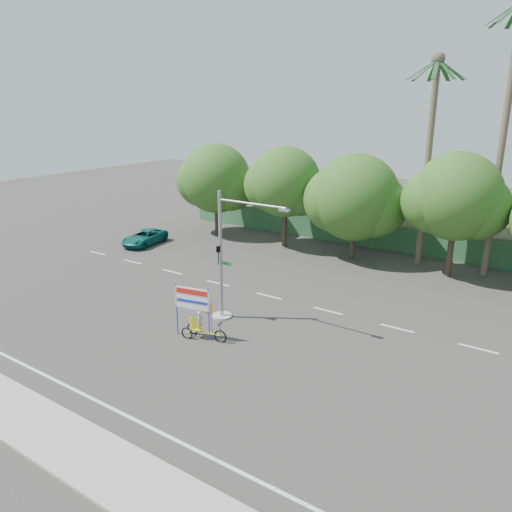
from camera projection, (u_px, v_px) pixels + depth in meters
The scene contains 14 objects.
ground at pixel (211, 359), 22.99m from camera, with size 120.00×120.00×0.00m, color #33302D.
sidewalk_near at pixel (72, 446), 17.06m from camera, with size 50.00×2.40×0.12m, color gray.
fence at pixel (382, 237), 39.64m from camera, with size 38.00×0.08×2.00m, color #336B3D.
building_left at pixel (301, 202), 48.28m from camera, with size 12.00×8.00×4.00m, color #BAAE93.
building_right at pixel (503, 230), 38.64m from camera, with size 14.00×8.00×3.60m, color #BAAE93.
tree_far_left at pixel (216, 181), 43.34m from camera, with size 7.14×6.00×7.96m.
tree_left at pixel (285, 184), 39.48m from camera, with size 6.66×5.60×8.07m.
tree_center at pixel (355, 200), 36.42m from camera, with size 7.62×6.40×7.85m.
tree_right at pixel (456, 200), 32.42m from camera, with size 6.90×5.80×8.36m.
palm_tall at pixel (506, 116), 30.94m from camera, with size 3.73×3.79×17.45m.
palm_short at pixel (430, 140), 33.85m from camera, with size 3.73×3.79×14.45m.
traffic_signal at pixel (225, 268), 26.45m from camera, with size 4.72×1.10×7.00m.
trike_billboard at pixel (197, 317), 24.71m from camera, with size 2.77×0.95×2.77m.
pickup_truck at pixel (145, 237), 41.17m from camera, with size 2.02×4.37×1.22m, color #0D5F58.
Camera 1 is at (13.31, -15.79, 11.35)m, focal length 35.00 mm.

